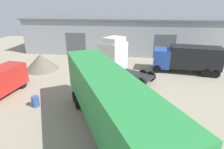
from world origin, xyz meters
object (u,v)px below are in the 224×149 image
container_trailer_green (107,99)px  oil_drum (35,101)px  box_truck_blue (187,58)px  tractor_unit_white (116,58)px  gravel_pile (41,62)px

container_trailer_green → oil_drum: container_trailer_green is taller
oil_drum → box_truck_blue: bearing=33.8°
container_trailer_green → box_truck_blue: (7.77, 12.19, -0.84)m
tractor_unit_white → container_trailer_green: 10.13m
box_truck_blue → container_trailer_green: bearing=65.4°
container_trailer_green → oil_drum: (-6.31, 2.78, -2.23)m
tractor_unit_white → container_trailer_green: size_ratio=0.57×
container_trailer_green → box_truck_blue: size_ratio=1.47×
tractor_unit_white → gravel_pile: (-9.53, 0.96, -1.10)m
gravel_pile → oil_drum: gravel_pile is taller
box_truck_blue → oil_drum: box_truck_blue is taller
tractor_unit_white → box_truck_blue: bearing=-135.3°
container_trailer_green → tractor_unit_white: bearing=154.1°
box_truck_blue → oil_drum: (-14.08, -9.41, -1.39)m
box_truck_blue → oil_drum: 17.00m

